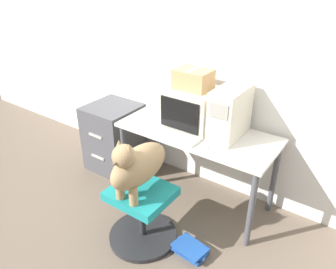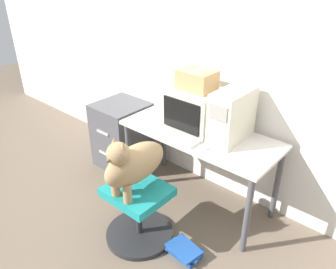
# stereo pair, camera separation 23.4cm
# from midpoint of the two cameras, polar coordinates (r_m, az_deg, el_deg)

# --- Properties ---
(ground_plane) EXTENTS (12.00, 12.00, 0.00)m
(ground_plane) POSITION_cam_midpoint_polar(r_m,az_deg,el_deg) (3.09, -0.70, -14.06)
(ground_plane) COLOR #6B5B4C
(wall_back) EXTENTS (8.00, 0.05, 2.60)m
(wall_back) POSITION_cam_midpoint_polar(r_m,az_deg,el_deg) (2.97, 7.10, 12.82)
(wall_back) COLOR white
(wall_back) RESTS_ON ground_plane
(desk) EXTENTS (1.41, 0.62, 0.75)m
(desk) POSITION_cam_midpoint_polar(r_m,az_deg,el_deg) (2.92, 2.80, -1.08)
(desk) COLOR silver
(desk) RESTS_ON ground_plane
(crt_monitor) EXTENTS (0.46, 0.41, 0.35)m
(crt_monitor) POSITION_cam_midpoint_polar(r_m,az_deg,el_deg) (2.90, 1.87, 4.71)
(crt_monitor) COLOR beige
(crt_monitor) RESTS_ON desk
(pc_tower) EXTENTS (0.21, 0.44, 0.43)m
(pc_tower) POSITION_cam_midpoint_polar(r_m,az_deg,el_deg) (2.72, 8.36, 3.71)
(pc_tower) COLOR beige
(pc_tower) RESTS_ON desk
(keyboard) EXTENTS (0.41, 0.14, 0.03)m
(keyboard) POSITION_cam_midpoint_polar(r_m,az_deg,el_deg) (2.75, -1.19, -0.39)
(keyboard) COLOR silver
(keyboard) RESTS_ON desk
(computer_mouse) EXTENTS (0.07, 0.04, 0.03)m
(computer_mouse) POSITION_cam_midpoint_polar(r_m,az_deg,el_deg) (2.62, 3.98, -1.97)
(computer_mouse) COLOR beige
(computer_mouse) RESTS_ON desk
(office_chair) EXTENTS (0.57, 0.57, 0.50)m
(office_chair) POSITION_cam_midpoint_polar(r_m,az_deg,el_deg) (2.75, -7.03, -13.75)
(office_chair) COLOR #262628
(office_chair) RESTS_ON ground_plane
(dog) EXTENTS (0.24, 0.57, 0.50)m
(dog) POSITION_cam_midpoint_polar(r_m,az_deg,el_deg) (2.43, -8.18, -5.36)
(dog) COLOR #9E7F56
(dog) RESTS_ON office_chair
(filing_cabinet) EXTENTS (0.51, 0.52, 0.73)m
(filing_cabinet) POSITION_cam_midpoint_polar(r_m,az_deg,el_deg) (3.64, -11.20, -0.47)
(filing_cabinet) COLOR #4C4C51
(filing_cabinet) RESTS_ON ground_plane
(cardboard_box) EXTENTS (0.30, 0.23, 0.17)m
(cardboard_box) POSITION_cam_midpoint_polar(r_m,az_deg,el_deg) (2.81, 1.99, 9.58)
(cardboard_box) COLOR tan
(cardboard_box) RESTS_ON crt_monitor
(book_stack_floor) EXTENTS (0.29, 0.22, 0.08)m
(book_stack_floor) POSITION_cam_midpoint_polar(r_m,az_deg,el_deg) (2.75, 1.41, -19.43)
(book_stack_floor) COLOR #1E4C9E
(book_stack_floor) RESTS_ON ground_plane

